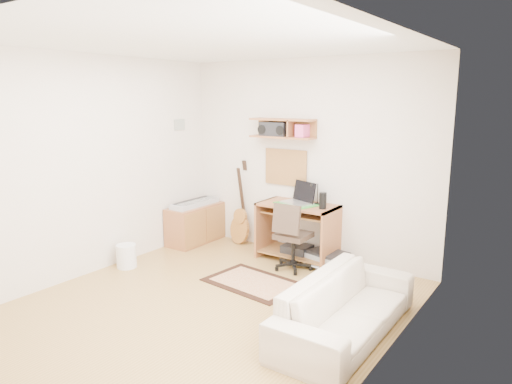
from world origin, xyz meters
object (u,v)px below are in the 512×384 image
Objects in this scene: cabinet at (195,224)px; printer at (328,260)px; desk at (297,232)px; task_chair at (293,235)px; sofa at (346,297)px.

printer is at bearing 5.14° from cabinet.
task_chair is (0.13, -0.33, 0.06)m from desk.
printer is at bearing 31.39° from sofa.
task_chair is at bearing -120.11° from printer.
cabinet is 3.23m from sofa.
desk is 2.10× the size of printer.
printer is at bearing 1.36° from desk.
desk reaches higher than sofa.
task_chair is at bearing 46.74° from sofa.
sofa is (1.34, -1.46, -0.03)m from desk.
cabinet is 2.08m from printer.
sofa reaches higher than printer.
desk is at bearing 42.42° from sofa.
task_chair is 1.81× the size of printer.
desk reaches higher than cabinet.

